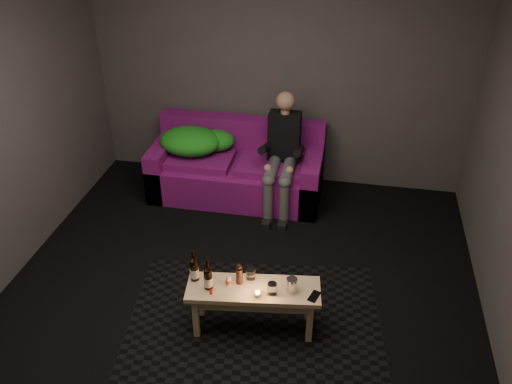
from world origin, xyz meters
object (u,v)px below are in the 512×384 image
Objects in this scene: sofa at (238,169)px; person at (282,151)px; beer_bottle_a at (194,269)px; coffee_table at (253,295)px; beer_bottle_b at (208,278)px; steel_cup at (292,285)px.

sofa is 1.50× the size of person.
sofa reaches higher than beer_bottle_a.
sofa is at bearing 105.84° from coffee_table.
beer_bottle_b is 2.34× the size of steel_cup.
beer_bottle_b is at bearing -30.47° from beer_bottle_a.
coffee_table is at bearing -1.49° from beer_bottle_a.
sofa is at bearing 92.94° from beer_bottle_a.
person reaches higher than beer_bottle_b.
sofa is 2.06m from beer_bottle_b.
sofa is 6.83× the size of beer_bottle_b.
sofa is 15.97× the size of steel_cup.
steel_cup is (0.62, 0.09, -0.04)m from beer_bottle_b.
steel_cup is (0.29, 0.02, 0.13)m from coffee_table.
person is 4.56× the size of beer_bottle_b.
person is 1.84m from steel_cup.
coffee_table is at bearing 10.92° from beer_bottle_b.
coffee_table is 3.78× the size of beer_bottle_a.
person is (0.50, -0.15, 0.34)m from sofa.
sofa is 0.62m from person.
beer_bottle_a is at bearing -179.13° from steel_cup.
steel_cup reaches higher than coffee_table.
sofa is 2.05m from coffee_table.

